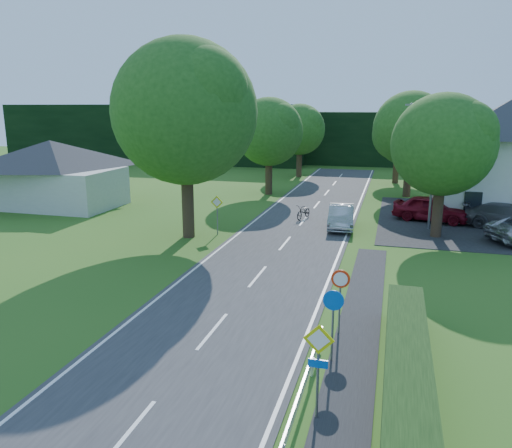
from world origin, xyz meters
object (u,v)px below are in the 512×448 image
(parked_car_red, at_px, (431,209))
(parked_car_grey, at_px, (509,217))
(streetlight, at_px, (432,160))
(parked_car_silver_a, at_px, (454,210))
(moving_car, at_px, (341,217))
(motorcycle, at_px, (304,212))
(parasol, at_px, (436,206))

(parked_car_red, xyz_separation_m, parked_car_grey, (4.70, -1.09, -0.07))
(streetlight, relative_size, parked_car_silver_a, 2.01)
(moving_car, distance_m, parked_car_red, 6.84)
(moving_car, bearing_deg, streetlight, 9.67)
(streetlight, bearing_deg, moving_car, -165.95)
(streetlight, xyz_separation_m, parked_car_grey, (5.09, 1.26, -3.63))
(motorcycle, bearing_deg, parasol, 31.03)
(streetlight, distance_m, motorcycle, 9.09)
(moving_car, height_order, parked_car_grey, parked_car_grey)
(streetlight, distance_m, parked_car_red, 4.29)
(motorcycle, relative_size, parked_car_silver_a, 0.48)
(motorcycle, xyz_separation_m, parked_car_grey, (13.27, 0.61, 0.29))
(streetlight, relative_size, parked_car_grey, 1.46)
(parasol, bearing_deg, parked_car_silver_a, 10.88)
(streetlight, height_order, parked_car_red, streetlight)
(streetlight, relative_size, parked_car_red, 1.58)
(motorcycle, bearing_deg, moving_car, -19.99)
(moving_car, height_order, motorcycle, moving_car)
(parked_car_grey, relative_size, parasol, 2.82)
(motorcycle, bearing_deg, parked_car_grey, 17.91)
(parked_car_silver_a, bearing_deg, parasol, 83.11)
(streetlight, xyz_separation_m, parked_car_silver_a, (2.01, 3.41, -3.77))
(parked_car_silver_a, xyz_separation_m, parked_car_grey, (3.08, -2.15, 0.14))
(streetlight, height_order, moving_car, streetlight)
(moving_car, height_order, parasol, parasol)
(parked_car_grey, height_order, parasol, parasol)
(parked_car_red, xyz_separation_m, parasol, (0.35, 0.81, 0.01))
(parked_car_red, bearing_deg, parked_car_silver_a, -41.82)
(moving_car, bearing_deg, parked_car_silver_a, 28.43)
(moving_car, relative_size, parasol, 2.34)
(parasol, bearing_deg, motorcycle, -164.26)
(parked_car_silver_a, bearing_deg, streetlight, 131.69)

